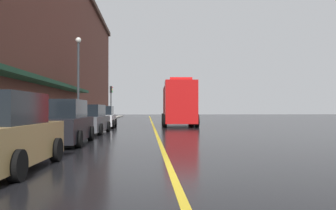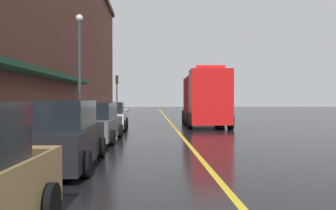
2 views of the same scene
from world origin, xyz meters
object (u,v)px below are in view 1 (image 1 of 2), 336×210
Objects in this scene: parked_car_2 at (88,120)px; parking_meter_1 at (31,118)px; traffic_light_near at (111,96)px; parked_car_0 at (1,134)px; parked_car_3 at (102,117)px; street_lamp_left at (78,71)px; fire_truck at (179,104)px; parked_car_1 at (63,123)px; parking_meter_0 at (70,115)px; parking_meter_2 at (77,114)px.

parked_car_2 reaches higher than parking_meter_1.
traffic_light_near is at bearing 89.89° from parking_meter_1.
parked_car_0 reaches higher than parked_car_3.
parking_meter_1 is 0.19× the size of street_lamp_left.
parked_car_2 is at bearing -32.50° from fire_truck.
parked_car_3 is 4.31m from street_lamp_left.
traffic_light_near is at bearing -155.91° from fire_truck.
parking_meter_0 is (-1.41, 7.76, 0.22)m from parked_car_1.
parking_meter_0 is at bearing 161.99° from parked_car_3.
parked_car_2 is at bearing -87.08° from traffic_light_near.
parking_meter_2 is (0.00, 9.73, 0.00)m from parking_meter_1.
parked_car_2 is 5.82m from parking_meter_1.
street_lamp_left is at bearing 7.80° from parked_car_1.
fire_truck reaches higher than parking_meter_0.
parked_car_0 is 0.90× the size of parked_car_2.
street_lamp_left is (-0.60, 13.24, 3.34)m from parking_meter_1.
fire_truck is 1.10× the size of street_lamp_left.
parked_car_0 is 16.42m from parking_meter_2.
parked_car_2 is at bearing 75.75° from parking_meter_1.
parking_meter_2 is at bearing 90.00° from parking_meter_1.
parked_car_0 is at bearing 178.51° from parked_car_3.
parked_car_1 is at bearing 1.76° from parked_car_0.
parked_car_0 is at bearing -84.21° from parking_meter_0.
parked_car_2 is at bearing 1.66° from parked_car_0.
parked_car_0 is 0.57× the size of fire_truck.
fire_truck reaches higher than parked_car_3.
parked_car_1 is 3.70× the size of parking_meter_2.
parked_car_2 is 0.64× the size of fire_truck.
fire_truck is at bearing -68.53° from parked_car_3.
parking_meter_1 is at bearing -90.00° from parking_meter_0.
parking_meter_2 is 0.19× the size of street_lamp_left.
street_lamp_left reaches higher than parked_car_2.
parked_car_0 is 1.02× the size of traffic_light_near.
parking_meter_2 is 0.31× the size of traffic_light_near.
parking_meter_1 is 0.31× the size of traffic_light_near.
parked_car_1 is (-0.00, 6.19, -0.00)m from parked_car_0.
street_lamp_left is at bearing 95.78° from parking_meter_0.
parked_car_3 is 1.11× the size of traffic_light_near.
parked_car_2 is 6.42m from parked_car_3.
traffic_light_near is at bearing 3.73° from parked_car_0.
parking_meter_1 is (-1.41, 6.63, 0.22)m from parked_car_0.
parking_meter_1 is 1.00× the size of parking_meter_2.
fire_truck is at bearing -67.34° from traffic_light_near.
street_lamp_left is 19.25m from traffic_light_near.
parking_meter_1 is at bearing 13.78° from parked_car_0.
parking_meter_1 is (0.00, -7.32, 0.00)m from parking_meter_0.
parking_meter_0 and parking_meter_2 have the same top height.
parked_car_0 is at bearing -84.22° from street_lamp_left.
traffic_light_near is (0.06, 32.44, 2.10)m from parking_meter_1.
parked_car_0 is 0.92× the size of parked_car_3.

